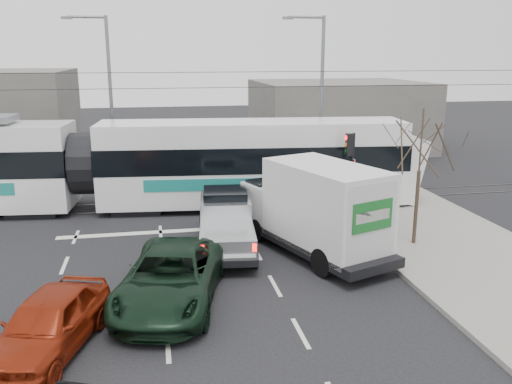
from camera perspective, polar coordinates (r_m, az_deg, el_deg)
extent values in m
plane|color=black|center=(16.86, -3.73, -10.28)|extent=(120.00, 120.00, 0.00)
cube|color=gray|center=(19.93, 23.11, -7.25)|extent=(6.00, 60.00, 0.15)
cube|color=#33302D|center=(26.24, -6.49, -1.22)|extent=(60.00, 1.60, 0.03)
cube|color=slate|center=(41.83, 8.59, 8.01)|extent=(12.00, 10.00, 5.00)
cylinder|color=#47382B|center=(20.81, 16.51, -1.56)|extent=(0.14, 0.14, 2.75)
cylinder|color=#47382B|center=(20.29, 17.01, 5.24)|extent=(0.07, 0.07, 2.25)
cylinder|color=black|center=(23.84, 10.10, 1.86)|extent=(0.12, 0.12, 3.60)
cube|color=black|center=(23.53, 9.78, 4.93)|extent=(0.28, 0.28, 0.95)
cylinder|color=#FF0C07|center=(23.43, 9.46, 5.65)|extent=(0.06, 0.20, 0.20)
cylinder|color=orange|center=(23.48, 9.43, 4.93)|extent=(0.06, 0.20, 0.20)
cylinder|color=#05330C|center=(23.53, 9.40, 4.21)|extent=(0.06, 0.20, 0.20)
cube|color=white|center=(23.60, 10.23, 2.96)|extent=(0.02, 0.30, 0.40)
cylinder|color=slate|center=(30.77, 6.91, 9.57)|extent=(0.20, 0.20, 9.00)
cylinder|color=slate|center=(30.44, 5.28, 17.85)|extent=(2.00, 0.14, 0.14)
cube|color=slate|center=(30.18, 3.36, 17.82)|extent=(0.55, 0.25, 0.14)
cylinder|color=slate|center=(31.40, -15.00, 9.28)|extent=(0.20, 0.20, 9.00)
cylinder|color=slate|center=(31.44, -17.44, 17.17)|extent=(2.00, 0.14, 0.14)
cube|color=slate|center=(31.55, -19.32, 16.92)|extent=(0.55, 0.25, 0.14)
cylinder|color=black|center=(25.33, -6.84, 10.82)|extent=(60.00, 0.03, 0.03)
cylinder|color=black|center=(25.30, -6.89, 12.41)|extent=(60.00, 0.03, 0.03)
cube|color=white|center=(25.45, -0.34, 0.96)|extent=(14.22, 4.27, 1.70)
cube|color=black|center=(25.18, -0.34, 3.87)|extent=(14.29, 4.30, 1.16)
cube|color=white|center=(25.01, -0.35, 6.22)|extent=(14.21, 4.15, 1.08)
cube|color=#177771|center=(23.94, -0.03, 0.86)|extent=(9.76, 0.96, 0.54)
cylinder|color=black|center=(25.71, -17.51, 2.89)|extent=(1.35, 2.91, 2.82)
cube|color=black|center=(26.73, -21.98, -1.50)|extent=(2.40, 2.69, 0.39)
cube|color=black|center=(25.79, -12.22, -1.32)|extent=(2.40, 2.69, 0.39)
cube|color=black|center=(26.28, 7.96, -0.83)|extent=(2.40, 2.69, 0.39)
cube|color=black|center=(19.94, -3.14, -4.68)|extent=(2.48, 5.68, 0.24)
cube|color=silver|center=(20.68, -3.24, -2.05)|extent=(2.10, 2.50, 1.09)
cube|color=black|center=(20.62, -3.27, -0.45)|extent=(1.78, 1.82, 0.52)
cube|color=silver|center=(22.01, -3.33, -1.62)|extent=(1.90, 1.18, 0.52)
cube|color=silver|center=(18.67, -3.05, -4.79)|extent=(2.12, 2.67, 0.62)
cube|color=silver|center=(17.41, -2.89, -7.14)|extent=(1.76, 0.36, 0.17)
cube|color=#FF0C07|center=(17.39, -5.69, -5.98)|extent=(0.14, 0.09, 0.27)
cube|color=#FF0C07|center=(17.43, -0.16, -5.86)|extent=(0.14, 0.09, 0.27)
cylinder|color=black|center=(21.66, -5.58, -3.57)|extent=(0.35, 0.78, 0.76)
cylinder|color=black|center=(21.69, -0.95, -3.47)|extent=(0.35, 0.78, 0.76)
cylinder|color=black|center=(18.33, -5.73, -6.96)|extent=(0.35, 0.78, 0.76)
cylinder|color=black|center=(18.37, -0.23, -6.83)|extent=(0.35, 0.78, 0.76)
cube|color=black|center=(19.71, 6.00, -4.95)|extent=(4.50, 7.10, 0.34)
cube|color=white|center=(21.46, 1.94, -0.99)|extent=(2.61, 2.27, 1.54)
cube|color=black|center=(21.42, 1.76, 0.58)|extent=(2.15, 1.67, 0.58)
cube|color=silver|center=(18.78, 7.35, -1.44)|extent=(3.75, 5.09, 2.83)
cube|color=silver|center=(17.15, 12.06, -3.19)|extent=(1.92, 0.75, 2.49)
cube|color=#155F22|center=(17.05, 12.21, -2.50)|extent=(1.52, 0.58, 0.96)
cube|color=black|center=(17.51, 12.29, -8.09)|extent=(2.03, 0.95, 0.17)
cylinder|color=black|center=(20.88, 0.19, -4.04)|extent=(0.57, 0.91, 0.86)
cylinder|color=black|center=(21.95, 4.72, -3.15)|extent=(0.57, 0.91, 0.86)
cylinder|color=black|center=(17.76, 7.05, -7.37)|extent=(0.60, 1.00, 0.96)
cylinder|color=black|center=(19.01, 11.89, -6.09)|extent=(0.60, 1.00, 0.96)
cube|color=black|center=(23.78, 7.50, -1.48)|extent=(3.08, 5.57, 0.26)
cube|color=black|center=(24.38, 6.41, 0.74)|extent=(2.36, 2.58, 1.21)
cube|color=black|center=(24.33, 6.33, 2.25)|extent=(1.97, 1.91, 0.58)
cube|color=black|center=(25.50, 4.98, 0.83)|extent=(2.02, 1.34, 0.58)
cube|color=black|center=(22.72, 9.05, -1.18)|extent=(2.39, 2.74, 0.69)
cube|color=silver|center=(21.71, 10.96, -2.79)|extent=(1.79, 0.59, 0.19)
cube|color=#590505|center=(21.22, 8.94, -2.00)|extent=(0.16, 0.12, 0.30)
cube|color=#590505|center=(22.17, 12.68, -1.47)|extent=(0.16, 0.12, 0.30)
cylinder|color=black|center=(24.81, 3.71, -1.09)|extent=(0.48, 0.89, 0.84)
cylinder|color=black|center=(25.66, 7.27, -0.66)|extent=(0.48, 0.89, 0.84)
cylinder|color=black|center=(21.99, 7.75, -3.23)|extent=(0.48, 0.89, 0.84)
cylinder|color=black|center=(22.95, 11.59, -2.65)|extent=(0.48, 0.89, 0.84)
imported|color=black|center=(15.94, -8.95, -8.84)|extent=(3.90, 6.14, 1.58)
imported|color=maroon|center=(14.28, -21.00, -12.77)|extent=(2.99, 4.68, 1.48)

